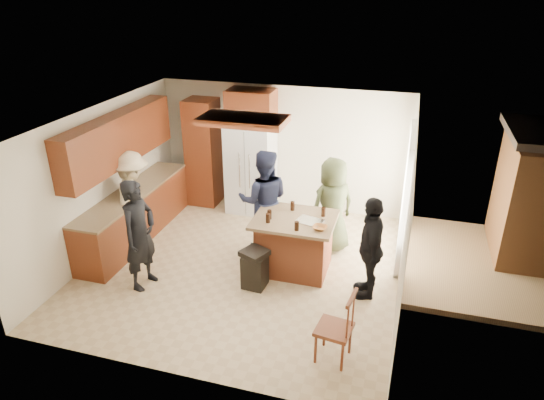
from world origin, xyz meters
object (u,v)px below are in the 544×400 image
(spindle_chair, at_px, (336,329))
(refrigerator, at_px, (251,168))
(person_counter, at_px, (134,199))
(person_behind_left, at_px, (264,201))
(person_side_right, at_px, (370,248))
(kitchen_island, at_px, (294,243))
(trash_bin, at_px, (255,268))
(person_front_left, at_px, (140,235))
(person_behind_right, at_px, (332,206))

(spindle_chair, bearing_deg, refrigerator, 121.70)
(person_counter, bearing_deg, person_behind_left, -98.07)
(person_behind_left, xyz_separation_m, person_side_right, (1.89, -0.89, -0.11))
(person_side_right, distance_m, spindle_chair, 1.56)
(kitchen_island, bearing_deg, person_counter, 178.38)
(person_side_right, bearing_deg, person_behind_left, -124.98)
(person_counter, height_order, trash_bin, person_counter)
(person_behind_left, xyz_separation_m, spindle_chair, (1.65, -2.40, -0.45))
(person_front_left, distance_m, person_side_right, 3.42)
(spindle_chair, bearing_deg, kitchen_island, 117.79)
(person_front_left, bearing_deg, person_behind_right, -46.23)
(person_behind_right, distance_m, refrigerator, 2.17)
(person_behind_right, bearing_deg, person_side_right, 81.97)
(person_front_left, xyz_separation_m, trash_bin, (1.66, 0.43, -0.56))
(person_counter, bearing_deg, refrigerator, -58.85)
(person_counter, relative_size, spindle_chair, 1.72)
(kitchen_island, distance_m, spindle_chair, 2.11)
(refrigerator, bearing_deg, trash_bin, -70.59)
(person_front_left, height_order, kitchen_island, person_front_left)
(person_front_left, relative_size, trash_bin, 2.78)
(refrigerator, height_order, trash_bin, refrigerator)
(person_side_right, height_order, person_counter, person_counter)
(kitchen_island, xyz_separation_m, trash_bin, (-0.46, -0.64, -0.16))
(person_behind_right, bearing_deg, kitchen_island, 18.27)
(person_front_left, bearing_deg, person_behind_left, -34.12)
(person_side_right, height_order, refrigerator, refrigerator)
(person_side_right, xyz_separation_m, refrigerator, (-2.60, 2.31, 0.10))
(person_front_left, bearing_deg, kitchen_island, -55.23)
(refrigerator, relative_size, trash_bin, 2.86)
(person_front_left, bearing_deg, person_side_right, -69.97)
(person_counter, bearing_deg, trash_bin, -125.99)
(person_counter, xyz_separation_m, kitchen_island, (2.91, -0.08, -0.38))
(person_behind_right, relative_size, kitchen_island, 1.32)
(person_side_right, bearing_deg, person_behind_right, -156.42)
(person_side_right, distance_m, trash_bin, 1.77)
(person_front_left, bearing_deg, refrigerator, -5.90)
(person_front_left, distance_m, person_behind_left, 2.16)
(person_behind_left, distance_m, person_behind_right, 1.17)
(person_counter, xyz_separation_m, trash_bin, (2.44, -0.72, -0.54))
(kitchen_island, bearing_deg, trash_bin, -125.72)
(refrigerator, bearing_deg, person_behind_left, -63.57)
(kitchen_island, height_order, trash_bin, kitchen_island)
(person_side_right, bearing_deg, refrigerator, -141.37)
(person_side_right, distance_m, refrigerator, 3.48)
(person_front_left, height_order, trash_bin, person_front_left)
(refrigerator, height_order, kitchen_island, refrigerator)
(person_behind_right, relative_size, person_counter, 0.99)
(person_behind_right, distance_m, kitchen_island, 0.99)
(person_side_right, relative_size, kitchen_island, 1.25)
(kitchen_island, bearing_deg, refrigerator, 125.15)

